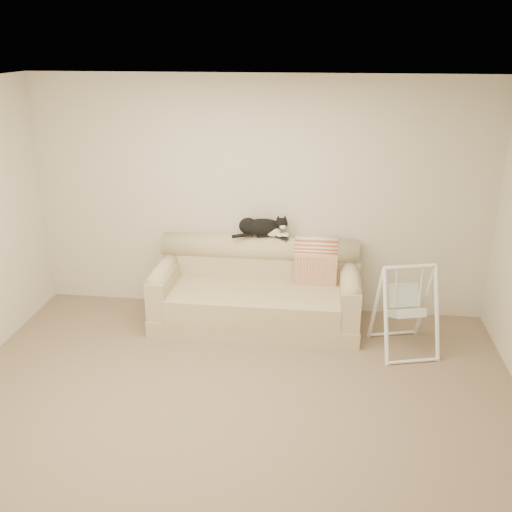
{
  "coord_description": "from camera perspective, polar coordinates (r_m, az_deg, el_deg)",
  "views": [
    {
      "loc": [
        0.71,
        -3.98,
        2.93
      ],
      "look_at": [
        0.06,
        1.27,
        0.9
      ],
      "focal_mm": 40.0,
      "sensor_mm": 36.0,
      "label": 1
    }
  ],
  "objects": [
    {
      "name": "ground_plane",
      "position": [
        5.0,
        -2.52,
        -14.93
      ],
      "size": [
        5.0,
        5.0,
        0.0
      ],
      "primitive_type": "plane",
      "color": "brown",
      "rests_on": "ground"
    },
    {
      "name": "room_shell",
      "position": [
        4.28,
        -2.84,
        1.85
      ],
      "size": [
        5.04,
        4.04,
        2.6
      ],
      "color": "beige",
      "rests_on": "ground"
    },
    {
      "name": "sofa",
      "position": [
        6.2,
        0.09,
        -3.57
      ],
      "size": [
        2.2,
        0.93,
        0.9
      ],
      "color": "tan",
      "rests_on": "ground"
    },
    {
      "name": "remote_a",
      "position": [
        6.22,
        0.89,
        2.05
      ],
      "size": [
        0.19,
        0.1,
        0.03
      ],
      "color": "black",
      "rests_on": "sofa"
    },
    {
      "name": "remote_b",
      "position": [
        6.18,
        2.57,
        1.87
      ],
      "size": [
        0.17,
        0.14,
        0.02
      ],
      "color": "black",
      "rests_on": "sofa"
    },
    {
      "name": "tuxedo_cat",
      "position": [
        6.18,
        0.58,
        2.93
      ],
      "size": [
        0.61,
        0.32,
        0.24
      ],
      "color": "black",
      "rests_on": "sofa"
    },
    {
      "name": "throw_blanket",
      "position": [
        6.23,
        6.03,
        0.16
      ],
      "size": [
        0.46,
        0.38,
        0.58
      ],
      "color": "#BB4722",
      "rests_on": "sofa"
    },
    {
      "name": "baby_swing",
      "position": [
        5.8,
        14.75,
        -5.0
      ],
      "size": [
        0.69,
        0.72,
        0.91
      ],
      "color": "white",
      "rests_on": "ground"
    }
  ]
}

